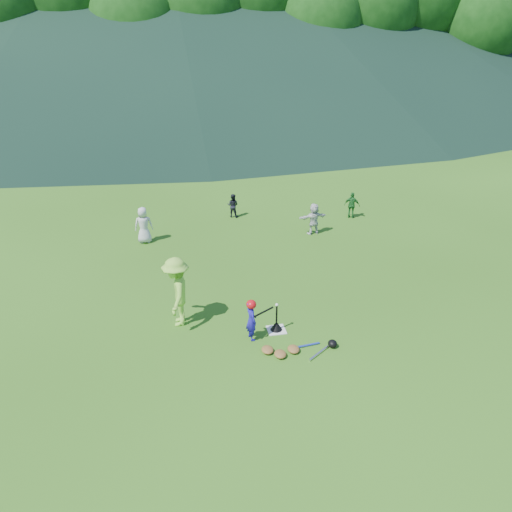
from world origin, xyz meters
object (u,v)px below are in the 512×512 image
(home_plate, at_px, (276,330))
(fielder_b, at_px, (233,205))
(batter_child, at_px, (251,320))
(batting_tee, at_px, (276,326))
(adult_coach, at_px, (177,292))
(fielder_c, at_px, (352,205))
(fielder_a, at_px, (144,225))
(equipment_pile, at_px, (294,349))
(fielder_d, at_px, (314,219))

(home_plate, height_order, fielder_b, fielder_b)
(batter_child, xyz_separation_m, batting_tee, (0.68, 0.22, -0.39))
(adult_coach, distance_m, fielder_c, 9.48)
(home_plate, xyz_separation_m, batter_child, (-0.68, -0.22, 0.51))
(home_plate, bearing_deg, fielder_b, 88.30)
(fielder_a, relative_size, fielder_b, 1.36)
(batting_tee, bearing_deg, equipment_pile, -79.15)
(home_plate, distance_m, batting_tee, 0.12)
(fielder_a, bearing_deg, batting_tee, 118.68)
(fielder_d, bearing_deg, equipment_pile, 60.44)
(home_plate, distance_m, fielder_a, 7.06)
(adult_coach, height_order, equipment_pile, adult_coach)
(batting_tee, distance_m, equipment_pile, 0.97)
(fielder_d, relative_size, batting_tee, 1.68)
(batter_child, bearing_deg, fielder_d, -41.51)
(adult_coach, relative_size, fielder_d, 1.59)
(batting_tee, bearing_deg, fielder_b, 88.30)
(adult_coach, bearing_deg, fielder_d, 141.73)
(batter_child, height_order, equipment_pile, batter_child)
(fielder_a, height_order, fielder_c, fielder_a)
(batter_child, xyz_separation_m, fielder_d, (3.49, 6.06, 0.05))
(equipment_pile, bearing_deg, home_plate, 100.85)
(batting_tee, relative_size, equipment_pile, 0.38)
(fielder_b, relative_size, fielder_c, 0.91)
(fielder_c, height_order, equipment_pile, fielder_c)
(adult_coach, xyz_separation_m, fielder_c, (7.12, 6.25, -0.39))
(fielder_c, distance_m, equipment_pile, 9.26)
(fielder_c, xyz_separation_m, batting_tee, (-4.77, -7.08, -0.39))
(fielder_a, relative_size, batting_tee, 1.88)
(fielder_c, bearing_deg, batting_tee, 86.18)
(home_plate, xyz_separation_m, equipment_pile, (0.18, -0.95, 0.06))
(home_plate, xyz_separation_m, batting_tee, (0.00, 0.00, 0.12))
(batter_child, relative_size, fielder_a, 0.81)
(fielder_d, bearing_deg, batting_tee, 55.88)
(fielder_d, relative_size, equipment_pile, 0.64)
(fielder_b, distance_m, batting_tee, 8.13)
(equipment_pile, bearing_deg, batting_tee, 100.85)
(batter_child, xyz_separation_m, fielder_a, (-2.50, 6.50, 0.12))
(fielder_a, distance_m, equipment_pile, 7.99)
(fielder_a, xyz_separation_m, equipment_pile, (3.36, -7.23, -0.57))
(home_plate, height_order, adult_coach, adult_coach)
(adult_coach, distance_m, fielder_a, 5.51)
(fielder_a, distance_m, batting_tee, 7.05)
(fielder_d, bearing_deg, fielder_c, -155.88)
(fielder_c, distance_m, batting_tee, 8.54)
(fielder_c, bearing_deg, home_plate, 86.18)
(fielder_a, distance_m, fielder_d, 6.00)
(fielder_b, bearing_deg, batting_tee, 115.82)
(equipment_pile, bearing_deg, fielder_d, 68.83)
(fielder_b, height_order, equipment_pile, fielder_b)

